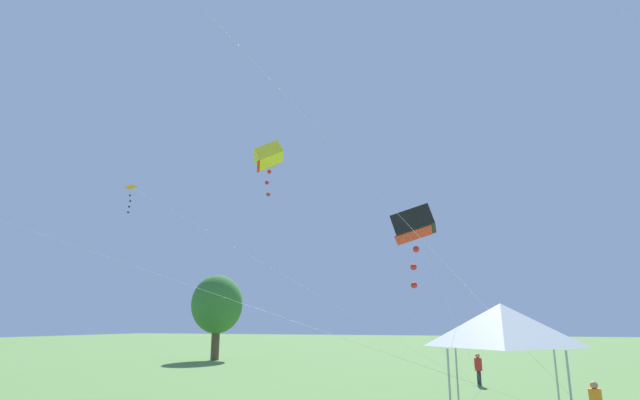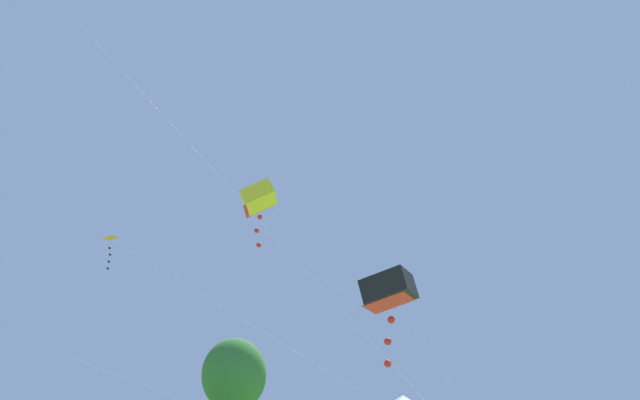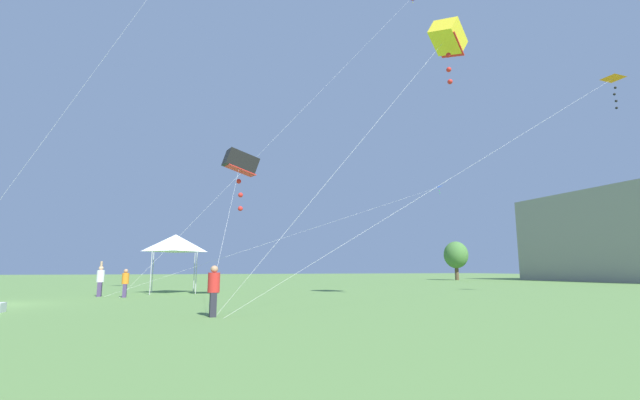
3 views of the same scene
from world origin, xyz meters
name	(u,v)px [view 2 (image 2 of 3)]	position (x,y,z in m)	size (l,w,h in m)	color
tree_far_left	(234,375)	(18.63, 30.78, 4.68)	(4.80, 4.32, 7.24)	brown
kite_black_box_2	(389,291)	(-0.81, 10.57, 6.95)	(8.45, 2.95, 7.73)	silver
kite_orange_delta_3	(112,241)	(5.40, 29.86, 11.73)	(2.86, 21.62, 12.10)	silver
kite_yellow_box_5	(259,198)	(4.79, 19.72, 12.70)	(2.85, 11.90, 13.62)	silver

